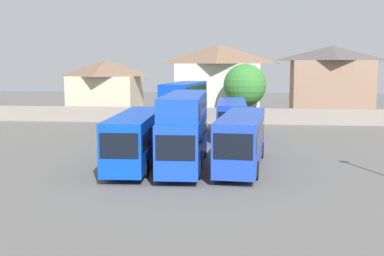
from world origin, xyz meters
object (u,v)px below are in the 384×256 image
house_terrace_centre (219,79)px  tree_left_of_lot (245,85)px  house_terrace_left (106,87)px  house_terrace_right (331,81)px  bus_1 (136,136)px  bus_4 (184,106)px  bus_5 (232,116)px  bus_2 (185,126)px  bus_3 (242,137)px

house_terrace_centre → tree_left_of_lot: bearing=-62.1°
house_terrace_left → house_terrace_right: house_terrace_right is taller
bus_1 → bus_4: size_ratio=1.05×
bus_5 → tree_left_of_lot: bearing=173.2°
bus_4 → house_terrace_right: (16.47, 19.18, 1.81)m
bus_2 → bus_5: (2.56, 13.94, -0.79)m
bus_1 → bus_4: bearing=170.7°
house_terrace_centre → tree_left_of_lot: 7.49m
house_terrace_centre → tree_left_of_lot: house_terrace_centre is taller
bus_3 → tree_left_of_lot: bearing=-175.8°
house_terrace_left → tree_left_of_lot: bearing=-15.8°
bus_1 → house_terrace_right: bearing=147.9°
bus_4 → house_terrace_centre: house_terrace_centre is taller
bus_3 → bus_5: size_ratio=1.00×
bus_3 → house_terrace_centre: 33.34m
bus_5 → house_terrace_centre: size_ratio=1.01×
tree_left_of_lot → bus_2: bearing=-97.7°
house_terrace_centre → house_terrace_right: (14.44, 0.03, -0.15)m
bus_2 → tree_left_of_lot: (3.61, 26.62, 1.58)m
bus_1 → house_terrace_centre: size_ratio=1.05×
bus_3 → house_terrace_left: bearing=-145.7°
bus_4 → bus_3: bearing=26.6°
house_terrace_left → tree_left_of_lot: size_ratio=1.30×
bus_4 → house_terrace_centre: bearing=178.4°
bus_2 → house_terrace_right: bearing=153.7°
bus_4 → house_terrace_left: bearing=-139.6°
bus_4 → bus_5: (4.48, -0.15, -0.91)m
bus_4 → bus_2: bearing=12.3°
bus_4 → bus_5: size_ratio=0.98×
bus_1 → bus_4: bus_4 is taller
house_terrace_left → bus_5: bearing=-45.9°
bus_5 → bus_1: bearing=-24.8°
bus_2 → bus_3: size_ratio=1.02×
house_terrace_left → house_terrace_right: (29.33, 1.43, 0.90)m
bus_2 → bus_5: 14.20m
house_terrace_left → bus_4: bearing=-54.1°
bus_5 → house_terrace_right: size_ratio=1.09×
bus_1 → bus_3: 6.99m
bus_4 → tree_left_of_lot: bearing=160.7°
bus_2 → house_terrace_right: house_terrace_right is taller
house_terrace_centre → bus_4: bearing=-96.1°
bus_1 → house_terrace_left: bearing=-164.0°
bus_3 → house_terrace_right: size_ratio=1.08×
house_terrace_left → house_terrace_centre: size_ratio=0.79×
bus_5 → tree_left_of_lot: tree_left_of_lot is taller
bus_1 → house_terrace_centre: (3.37, 33.22, 2.81)m
bus_3 → house_terrace_centre: bearing=-169.8°
bus_3 → bus_5: (-1.17, 13.74, -0.07)m
bus_3 → bus_1: bearing=-84.5°
bus_2 → house_terrace_left: house_terrace_left is taller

